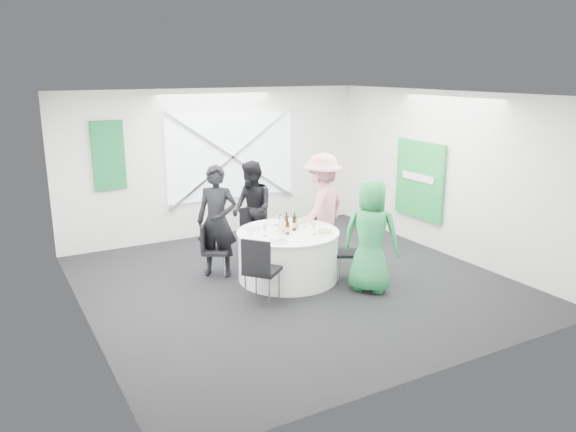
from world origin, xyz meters
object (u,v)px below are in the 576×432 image
chair_back (253,228)px  green_water_bottle (296,220)px  chair_front_left (260,266)px  person_man_back (252,209)px  chair_back_right (320,230)px  banquet_table (288,255)px  person_man_back_left (217,221)px  person_woman_pink (322,207)px  person_woman_green (371,236)px  chair_front_right (354,248)px  clear_water_bottle (281,227)px  chair_back_left (211,247)px

chair_back → green_water_bottle: bearing=-80.0°
chair_back → chair_front_left: chair_front_left is taller
chair_front_left → green_water_bottle: green_water_bottle is taller
person_man_back → chair_back_right: bearing=50.0°
chair_back_right → chair_front_left: chair_front_left is taller
banquet_table → person_man_back_left: 1.21m
person_woman_pink → green_water_bottle: size_ratio=5.41×
person_man_back → green_water_bottle: (0.18, -1.19, 0.07)m
person_woman_green → person_man_back_left: bearing=6.0°
chair_front_right → person_woman_green: person_woman_green is taller
clear_water_bottle → chair_front_left: bearing=-137.9°
person_man_back_left → person_woman_pink: size_ratio=0.96×
chair_back_left → chair_front_left: bearing=-139.1°
chair_front_left → person_woman_pink: person_woman_pink is taller
chair_front_left → person_woman_pink: 2.17m
chair_back → person_man_back: person_man_back is taller
banquet_table → chair_front_right: size_ratio=1.81×
chair_back_right → person_man_back: bearing=-160.6°
banquet_table → person_man_back_left: (-0.87, 0.68, 0.49)m
chair_front_left → chair_back_left: bearing=-32.5°
chair_front_right → clear_water_bottle: (-1.03, 0.43, 0.37)m
chair_back_left → chair_front_left: (0.17, -1.35, 0.08)m
chair_back → chair_front_right: (0.89, -1.73, 0.00)m
person_woman_pink → chair_front_right: bearing=57.0°
person_man_back_left → green_water_bottle: bearing=9.2°
chair_front_right → person_woman_pink: 1.12m
chair_front_right → person_woman_pink: (0.07, 1.04, 0.40)m
person_woman_pink → person_woman_green: bearing=56.2°
chair_front_right → clear_water_bottle: clear_water_bottle is taller
chair_back_left → person_woman_pink: bearing=-60.5°
banquet_table → person_man_back_left: person_man_back_left is taller
chair_back_right → person_woman_pink: 0.39m
banquet_table → chair_back_right: chair_back_right is taller
person_woman_pink → green_water_bottle: (-0.75, -0.43, -0.01)m
banquet_table → chair_back: (-0.02, 1.21, 0.12)m
chair_front_right → person_man_back: person_man_back is taller
chair_front_left → chair_back: bearing=-62.8°
chair_front_right → person_man_back_left: size_ratio=0.50×
chair_front_left → person_woman_green: person_woman_green is taller
chair_back_right → person_woman_pink: person_woman_pink is taller
chair_back → chair_front_left: size_ratio=0.89×
chair_back_left → person_man_back_left: 0.40m
person_woman_green → banquet_table: bearing=-0.0°
clear_water_bottle → person_man_back_left: bearing=132.9°
chair_back_right → clear_water_bottle: (-1.07, -0.61, 0.35)m
person_man_back_left → person_woman_pink: bearing=32.8°
chair_front_left → person_woman_green: size_ratio=0.58×
person_man_back_left → banquet_table: bearing=0.0°
person_man_back → person_woman_pink: person_woman_pink is taller
banquet_table → chair_back_left: size_ratio=1.86×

